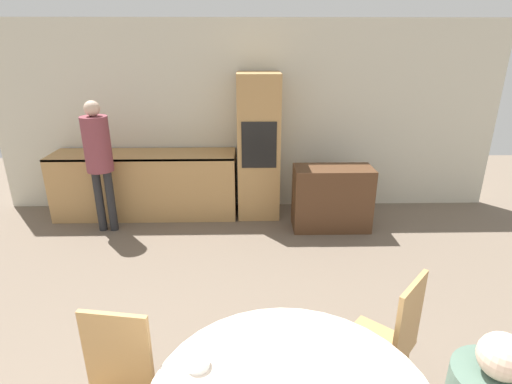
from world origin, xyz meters
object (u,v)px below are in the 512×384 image
person_standing (98,153)px  bowl_centre (197,363)px  sideboard (332,198)px  chair_far_right (391,338)px  oven_unit (258,147)px

person_standing → bowl_centre: (1.56, -3.17, -0.25)m
sideboard → person_standing: size_ratio=0.59×
chair_far_right → bowl_centre: (-1.16, -0.42, 0.23)m
chair_far_right → person_standing: person_standing is taller
chair_far_right → bowl_centre: 1.25m
person_standing → bowl_centre: size_ratio=13.16×
oven_unit → chair_far_right: 3.37m
oven_unit → person_standing: size_ratio=1.17×
sideboard → bowl_centre: sideboard is taller
oven_unit → bowl_centre: (-0.41, -3.67, -0.18)m
oven_unit → person_standing: (-1.97, -0.51, 0.07)m
sideboard → person_standing: 2.97m
sideboard → person_standing: person_standing is taller
chair_far_right → bowl_centre: chair_far_right is taller
bowl_centre → sideboard: bearing=67.1°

